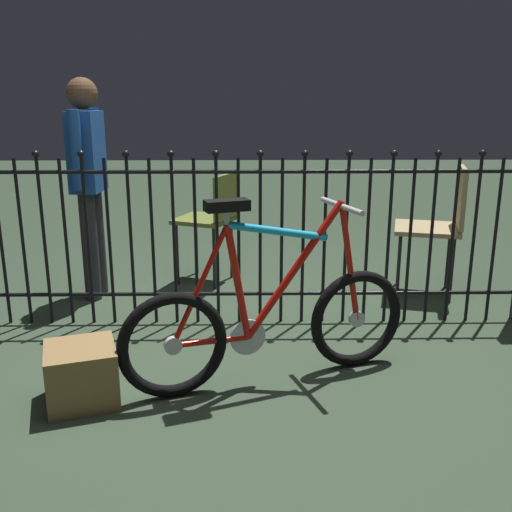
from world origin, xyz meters
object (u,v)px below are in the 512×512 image
object	(u,v)px
person_visitor	(88,172)
bicycle	(270,321)
chair_olive	(213,215)
chair_tan	(441,219)
display_crate	(82,374)

from	to	relation	value
person_visitor	bicycle	bearing A→B (deg)	-47.57
chair_olive	person_visitor	size ratio (longest dim) A/B	0.55
chair_tan	display_crate	xyz separation A→B (m)	(-2.11, -1.47, -0.42)
chair_olive	display_crate	size ratio (longest dim) A/B	2.64
bicycle	chair_olive	distance (m)	1.64
display_crate	person_visitor	bearing A→B (deg)	101.58
person_visitor	display_crate	size ratio (longest dim) A/B	4.76
chair_tan	chair_olive	size ratio (longest dim) A/B	1.10
chair_tan	display_crate	size ratio (longest dim) A/B	2.90
person_visitor	chair_olive	bearing A→B (deg)	19.92
display_crate	chair_tan	bearing A→B (deg)	34.92
bicycle	display_crate	world-z (taller)	bicycle
chair_tan	person_visitor	size ratio (longest dim) A/B	0.61
chair_olive	person_visitor	distance (m)	0.94
bicycle	chair_tan	world-z (taller)	bicycle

